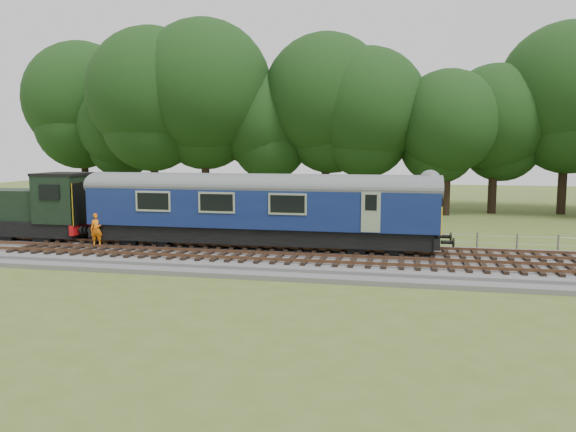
# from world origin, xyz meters

# --- Properties ---
(ground) EXTENTS (120.00, 120.00, 0.00)m
(ground) POSITION_xyz_m (0.00, 0.00, 0.00)
(ground) COLOR #4D5B21
(ground) RESTS_ON ground
(ballast) EXTENTS (70.00, 7.00, 0.35)m
(ballast) POSITION_xyz_m (0.00, 0.00, 0.17)
(ballast) COLOR #4C4C4F
(ballast) RESTS_ON ground
(track_north) EXTENTS (67.20, 2.40, 0.21)m
(track_north) POSITION_xyz_m (0.00, 1.40, 0.42)
(track_north) COLOR black
(track_north) RESTS_ON ballast
(track_south) EXTENTS (67.20, 2.40, 0.21)m
(track_south) POSITION_xyz_m (0.00, -1.60, 0.42)
(track_south) COLOR black
(track_south) RESTS_ON ballast
(fence) EXTENTS (64.00, 0.12, 1.00)m
(fence) POSITION_xyz_m (0.00, 4.50, 0.00)
(fence) COLOR #6B6054
(fence) RESTS_ON ground
(tree_line) EXTENTS (70.00, 8.00, 18.00)m
(tree_line) POSITION_xyz_m (0.00, 22.00, 0.00)
(tree_line) COLOR black
(tree_line) RESTS_ON ground
(dmu_railcar) EXTENTS (18.05, 2.86, 3.88)m
(dmu_railcar) POSITION_xyz_m (-5.15, 1.40, 2.61)
(dmu_railcar) COLOR black
(dmu_railcar) RESTS_ON ground
(shunter_loco) EXTENTS (8.91, 2.60, 3.38)m
(shunter_loco) POSITION_xyz_m (-19.08, 1.40, 1.97)
(shunter_loco) COLOR black
(shunter_loco) RESTS_ON ground
(worker) EXTENTS (0.70, 0.54, 1.72)m
(worker) POSITION_xyz_m (-13.62, 0.02, 1.21)
(worker) COLOR orange
(worker) RESTS_ON ballast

